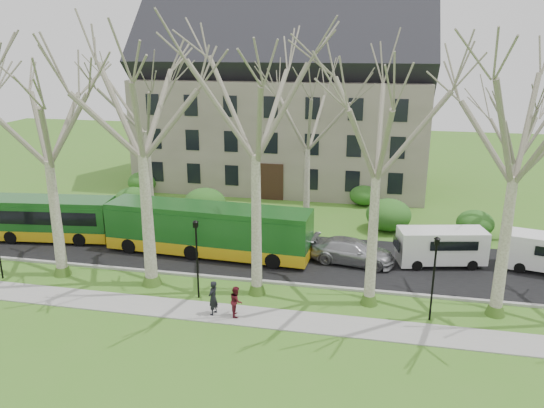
{
  "coord_description": "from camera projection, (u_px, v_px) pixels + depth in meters",
  "views": [
    {
      "loc": [
        3.1,
        -25.5,
        13.16
      ],
      "look_at": [
        -2.79,
        3.0,
        4.27
      ],
      "focal_mm": 35.0,
      "sensor_mm": 36.0,
      "label": 1
    }
  ],
  "objects": [
    {
      "name": "bus_lead",
      "position": [
        26.0,
        217.0,
        36.62
      ],
      "size": [
        12.25,
        3.92,
        3.01
      ],
      "primitive_type": null,
      "rotation": [
        0.0,
        0.0,
        0.12
      ],
      "color": "#164D19",
      "rests_on": "road"
    },
    {
      "name": "road",
      "position": [
        323.0,
        259.0,
        33.46
      ],
      "size": [
        80.0,
        8.0,
        0.06
      ],
      "primitive_type": "cube",
      "color": "black",
      "rests_on": "ground"
    },
    {
      "name": "sidewalk",
      "position": [
        305.0,
        322.0,
        25.97
      ],
      "size": [
        70.0,
        2.0,
        0.06
      ],
      "primitive_type": "cube",
      "color": "gray",
      "rests_on": "ground"
    },
    {
      "name": "tree_row_verge",
      "position": [
        316.0,
        171.0,
        26.56
      ],
      "size": [
        49.0,
        7.0,
        14.0
      ],
      "color": "gray",
      "rests_on": "ground"
    },
    {
      "name": "bus_follow",
      "position": [
        208.0,
        229.0,
        33.87
      ],
      "size": [
        13.33,
        3.47,
        3.3
      ],
      "primitive_type": null,
      "rotation": [
        0.0,
        0.0,
        -0.06
      ],
      "color": "#164D19",
      "rests_on": "road"
    },
    {
      "name": "building",
      "position": [
        284.0,
        99.0,
        49.6
      ],
      "size": [
        26.5,
        12.2,
        16.0
      ],
      "color": "slate",
      "rests_on": "ground"
    },
    {
      "name": "sedan",
      "position": [
        352.0,
        251.0,
        32.69
      ],
      "size": [
        5.42,
        2.79,
        1.5
      ],
      "primitive_type": "imported",
      "rotation": [
        0.0,
        0.0,
        1.43
      ],
      "color": "#A0A0A5",
      "rests_on": "road"
    },
    {
      "name": "ground",
      "position": [
        312.0,
        299.0,
        28.32
      ],
      "size": [
        120.0,
        120.0,
        0.0
      ],
      "primitive_type": "plane",
      "color": "#427A23",
      "rests_on": "ground"
    },
    {
      "name": "hedges",
      "position": [
        277.0,
        202.0,
        42.04
      ],
      "size": [
        30.6,
        8.6,
        2.0
      ],
      "color": "#154C1A",
      "rests_on": "ground"
    },
    {
      "name": "pedestrian_a",
      "position": [
        213.0,
        298.0,
        26.42
      ],
      "size": [
        0.58,
        0.74,
        1.79
      ],
      "primitive_type": "imported",
      "rotation": [
        0.0,
        0.0,
        -1.82
      ],
      "color": "black",
      "rests_on": "sidewalk"
    },
    {
      "name": "van_a",
      "position": [
        441.0,
        247.0,
        32.28
      ],
      "size": [
        5.47,
        2.95,
        2.26
      ],
      "primitive_type": null,
      "rotation": [
        0.0,
        0.0,
        0.22
      ],
      "color": "silver",
      "rests_on": "road"
    },
    {
      "name": "pedestrian_b",
      "position": [
        236.0,
        301.0,
        26.34
      ],
      "size": [
        0.79,
        0.9,
        1.56
      ],
      "primitive_type": "imported",
      "rotation": [
        0.0,
        0.0,
        1.88
      ],
      "color": "#5B1420",
      "rests_on": "sidewalk"
    },
    {
      "name": "lamp_row",
      "position": [
        310.0,
        262.0,
        26.63
      ],
      "size": [
        36.22,
        0.22,
        4.3
      ],
      "color": "black",
      "rests_on": "ground"
    },
    {
      "name": "curb",
      "position": [
        315.0,
        286.0,
        29.71
      ],
      "size": [
        80.0,
        0.25,
        0.14
      ],
      "primitive_type": "cube",
      "color": "#A5A39E",
      "rests_on": "ground"
    },
    {
      "name": "tree_row_far",
      "position": [
        315.0,
        149.0,
        37.13
      ],
      "size": [
        33.0,
        7.0,
        12.0
      ],
      "color": "gray",
      "rests_on": "ground"
    }
  ]
}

